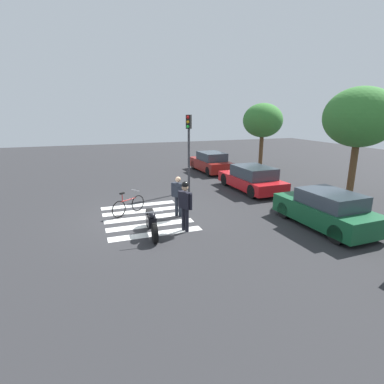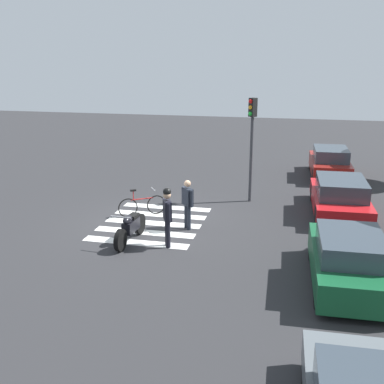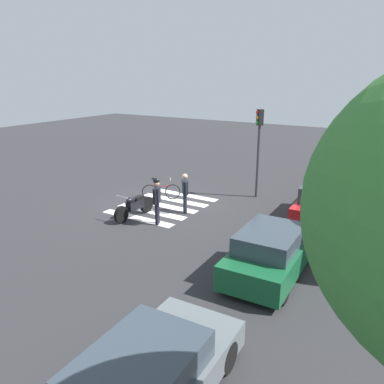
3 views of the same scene
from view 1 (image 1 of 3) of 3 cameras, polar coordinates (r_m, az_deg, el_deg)
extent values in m
plane|color=#2B2B2D|center=(12.59, -8.60, -4.79)|extent=(60.00, 60.00, 0.00)
cylinder|color=black|center=(10.14, -7.02, -7.68)|extent=(0.68, 0.18, 0.67)
cylinder|color=black|center=(11.50, -8.19, -4.93)|extent=(0.68, 0.18, 0.67)
cube|color=black|center=(10.80, -7.72, -5.24)|extent=(0.82, 0.33, 0.36)
ellipsoid|color=black|center=(10.50, -7.59, -4.27)|extent=(0.49, 0.27, 0.24)
cube|color=black|center=(10.91, -7.92, -3.70)|extent=(0.45, 0.27, 0.12)
cylinder|color=#A5A5AD|center=(9.97, -7.22, -3.79)|extent=(0.08, 0.62, 0.04)
torus|color=black|center=(13.37, -10.16, -2.08)|extent=(0.43, 0.61, 0.71)
torus|color=black|center=(12.71, -13.60, -3.18)|extent=(0.43, 0.61, 0.71)
cylinder|color=maroon|center=(12.96, -11.90, -1.44)|extent=(0.49, 0.71, 0.04)
cylinder|color=maroon|center=(12.71, -13.00, -1.02)|extent=(0.04, 0.04, 0.34)
cube|color=black|center=(12.66, -13.05, -0.24)|extent=(0.19, 0.22, 0.06)
cylinder|color=#99999E|center=(13.14, -10.61, 0.31)|extent=(0.40, 0.28, 0.03)
cylinder|color=#1E232D|center=(12.56, -2.93, -2.71)|extent=(0.14, 0.14, 0.83)
cylinder|color=#1E232D|center=(12.46, -2.23, -2.83)|extent=(0.14, 0.14, 0.83)
cube|color=#1E232D|center=(12.31, -2.62, 0.36)|extent=(0.50, 0.46, 0.59)
sphere|color=tan|center=(12.21, -2.64, 2.38)|extent=(0.22, 0.22, 0.22)
cylinder|color=#1E232D|center=(12.47, -3.74, 0.53)|extent=(0.09, 0.09, 0.56)
cylinder|color=#1E232D|center=(12.16, -1.47, 0.19)|extent=(0.09, 0.09, 0.56)
cylinder|color=black|center=(10.92, -0.96, -5.35)|extent=(0.14, 0.14, 0.86)
cylinder|color=black|center=(11.05, -1.61, -5.11)|extent=(0.14, 0.14, 0.86)
cube|color=black|center=(10.75, -1.31, -1.55)|extent=(0.54, 0.39, 0.61)
sphere|color=tan|center=(10.63, -1.32, 0.83)|extent=(0.23, 0.23, 0.23)
cylinder|color=black|center=(10.54, -0.20, -1.89)|extent=(0.09, 0.09, 0.58)
cylinder|color=black|center=(10.97, -2.38, -1.23)|extent=(0.09, 0.09, 0.58)
sphere|color=black|center=(10.61, -1.33, 1.38)|extent=(0.24, 0.24, 0.24)
cube|color=silver|center=(14.28, -10.02, -2.45)|extent=(0.45, 3.37, 0.01)
cube|color=silver|center=(13.43, -9.35, -3.54)|extent=(0.45, 3.37, 0.01)
cube|color=silver|center=(12.59, -8.60, -4.77)|extent=(0.45, 3.37, 0.01)
cube|color=silver|center=(11.76, -7.73, -6.18)|extent=(0.45, 3.37, 0.01)
cube|color=silver|center=(10.95, -6.73, -7.80)|extent=(0.45, 3.37, 0.01)
cylinder|color=black|center=(22.79, 0.34, 5.12)|extent=(0.65, 0.24, 0.65)
cylinder|color=black|center=(23.37, 3.74, 5.34)|extent=(0.65, 0.24, 0.65)
cylinder|color=black|center=(20.34, 3.17, 3.90)|extent=(0.65, 0.24, 0.65)
cylinder|color=black|center=(20.99, 6.88, 4.16)|extent=(0.65, 0.24, 0.65)
cube|color=maroon|center=(21.82, 3.48, 5.18)|extent=(4.04, 1.83, 0.69)
cube|color=#333D47|center=(21.54, 3.73, 6.73)|extent=(2.20, 1.57, 0.56)
cube|color=#F2EDCC|center=(23.36, 0.24, 6.11)|extent=(0.09, 0.20, 0.12)
cube|color=#F2EDCC|center=(23.78, 2.71, 6.26)|extent=(0.09, 0.20, 0.12)
cylinder|color=black|center=(17.81, 6.27, 2.35)|extent=(0.72, 0.24, 0.71)
cylinder|color=black|center=(18.62, 10.77, 2.73)|extent=(0.72, 0.24, 0.71)
cylinder|color=black|center=(15.35, 11.32, 0.09)|extent=(0.72, 0.24, 0.71)
cylinder|color=black|center=(16.28, 16.22, 0.63)|extent=(0.72, 0.24, 0.71)
cube|color=red|center=(16.95, 11.04, 1.93)|extent=(4.37, 2.00, 0.56)
cube|color=#333D47|center=(16.66, 11.54, 3.72)|extent=(2.38, 1.71, 0.60)
cube|color=#F2EDCC|center=(18.44, 5.98, 3.44)|extent=(0.09, 0.20, 0.12)
cube|color=#F2EDCC|center=(19.01, 9.19, 3.68)|extent=(0.09, 0.20, 0.12)
cylinder|color=black|center=(12.92, 17.00, -3.27)|extent=(0.66, 0.24, 0.65)
cylinder|color=black|center=(13.88, 21.95, -2.45)|extent=(0.66, 0.24, 0.65)
cylinder|color=black|center=(11.07, 25.67, -7.20)|extent=(0.66, 0.24, 0.65)
cylinder|color=black|center=(12.18, 30.61, -5.86)|extent=(0.66, 0.24, 0.65)
cube|color=#14512D|center=(12.40, 23.69, -3.66)|extent=(4.03, 1.86, 0.70)
cube|color=#333D47|center=(12.09, 24.65, -1.17)|extent=(2.19, 1.59, 0.52)
cube|color=#F2EDCC|center=(13.40, 16.22, -1.16)|extent=(0.09, 0.20, 0.12)
cube|color=#F2EDCC|center=(14.09, 19.83, -0.68)|extent=(0.09, 0.20, 0.12)
cylinder|color=#38383D|center=(16.04, -0.59, 5.84)|extent=(0.12, 0.12, 3.35)
cube|color=black|center=(15.85, -0.61, 13.09)|extent=(0.34, 0.34, 0.70)
sphere|color=red|center=(15.72, -0.78, 13.91)|extent=(0.16, 0.16, 0.16)
sphere|color=orange|center=(15.73, -0.78, 13.07)|extent=(0.16, 0.16, 0.16)
sphere|color=green|center=(15.74, -0.77, 12.24)|extent=(0.16, 0.16, 0.16)
cylinder|color=brown|center=(23.25, 12.84, 7.28)|extent=(0.29, 0.29, 2.52)
ellipsoid|color=#387A33|center=(23.07, 13.18, 13.01)|extent=(2.85, 2.85, 2.42)
cylinder|color=brown|center=(16.92, 27.94, 3.47)|extent=(0.33, 0.33, 2.71)
ellipsoid|color=#387A33|center=(16.68, 29.05, 12.22)|extent=(3.30, 3.30, 2.81)
camera|label=2|loc=(7.53, 95.57, 8.93)|focal=43.69mm
camera|label=3|loc=(11.70, 78.92, 9.65)|focal=35.93mm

